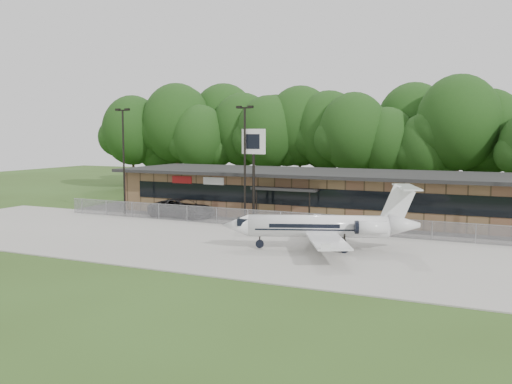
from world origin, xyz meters
The scene contains 11 objects.
ground centered at (0.00, 0.00, 0.00)m, with size 160.00×160.00×0.00m, color #2D4318.
apron centered at (0.00, 8.00, 0.04)m, with size 64.00×18.00×0.08m, color #9E9B93.
parking_lot centered at (0.00, 19.50, 0.03)m, with size 50.00×9.00×0.06m, color #383835.
terminal centered at (0.00, 23.94, 2.18)m, with size 41.00×11.65×4.30m.
fence centered at (0.00, 15.00, 0.78)m, with size 46.00×0.04×1.52m.
treeline centered at (0.00, 42.00, 7.50)m, with size 72.00×12.00×15.00m, color black, non-canonical shape.
light_pole_left centered at (-18.00, 16.50, 5.98)m, with size 1.55×0.30×10.23m.
light_pole_mid centered at (-5.00, 16.50, 5.98)m, with size 1.55×0.30×10.23m.
business_jet centered at (4.95, 8.52, 1.61)m, with size 13.15×11.75×4.50m.
suv centered at (-11.78, 17.04, 0.89)m, with size 2.95×6.41×1.78m, color #272729.
pole_sign centered at (-4.31, 16.80, 6.31)m, with size 2.16×0.28×8.25m.
Camera 1 is at (16.78, -27.74, 7.93)m, focal length 40.00 mm.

